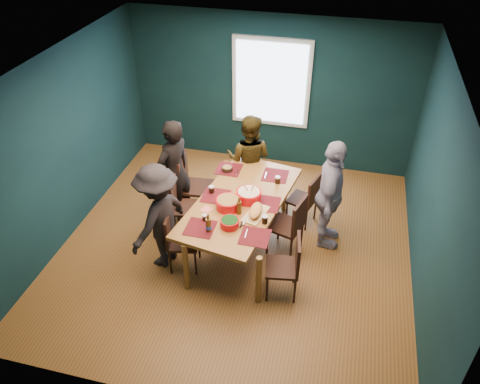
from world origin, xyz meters
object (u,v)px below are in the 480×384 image
(chair_right_mid, at_px, (292,223))
(person_far_left, at_px, (174,172))
(person_back, at_px, (249,159))
(bowl_dumpling, at_px, (249,195))
(person_right, at_px, (330,196))
(chair_left_mid, at_px, (181,203))
(chair_left_near, at_px, (177,237))
(bowl_salad, at_px, (228,203))
(person_near_left, at_px, (159,217))
(cutting_board, at_px, (256,211))
(chair_right_far, at_px, (307,197))
(chair_left_far, at_px, (190,181))
(chair_right_near, at_px, (289,263))
(bowl_herbs, at_px, (230,223))
(dining_table, at_px, (241,204))

(chair_right_mid, distance_m, person_far_left, 1.91)
(person_back, xyz_separation_m, bowl_dumpling, (0.25, -1.12, 0.14))
(chair_right_mid, relative_size, person_right, 0.56)
(chair_left_mid, xyz_separation_m, chair_left_near, (0.20, -0.71, -0.02))
(bowl_salad, bearing_deg, person_back, 90.94)
(person_right, xyz_separation_m, person_near_left, (-2.17, -0.94, -0.06))
(person_near_left, xyz_separation_m, cutting_board, (1.25, 0.31, 0.10))
(person_right, bearing_deg, cutting_board, 123.47)
(person_back, bearing_deg, chair_right_far, 159.99)
(bowl_salad, bearing_deg, chair_right_mid, 14.18)
(chair_left_far, relative_size, cutting_board, 1.80)
(person_far_left, bearing_deg, chair_left_far, 161.56)
(chair_right_mid, xyz_separation_m, person_far_left, (-1.85, 0.38, 0.30))
(chair_right_far, bearing_deg, bowl_dumpling, -118.82)
(chair_right_near, bearing_deg, bowl_dumpling, 122.85)
(chair_right_mid, distance_m, bowl_herbs, 1.00)
(chair_left_mid, relative_size, chair_right_mid, 0.97)
(bowl_salad, bearing_deg, chair_right_far, 43.85)
(dining_table, xyz_separation_m, chair_right_near, (0.82, -0.75, -0.22))
(dining_table, height_order, cutting_board, cutting_board)
(bowl_salad, relative_size, cutting_board, 0.59)
(bowl_salad, bearing_deg, chair_left_far, 136.47)
(chair_left_far, xyz_separation_m, person_right, (2.14, -0.21, 0.25))
(chair_left_near, bearing_deg, bowl_dumpling, 27.78)
(chair_right_near, height_order, bowl_herbs, bowl_herbs)
(bowl_salad, bearing_deg, dining_table, 59.14)
(person_right, height_order, person_near_left, person_right)
(chair_left_mid, height_order, chair_left_near, chair_left_mid)
(bowl_herbs, height_order, cutting_board, cutting_board)
(chair_left_mid, xyz_separation_m, person_right, (2.12, 0.27, 0.31))
(chair_right_far, xyz_separation_m, chair_right_near, (-0.04, -1.49, 0.03))
(person_near_left, xyz_separation_m, bowl_salad, (0.86, 0.37, 0.11))
(chair_left_far, relative_size, chair_left_near, 1.15)
(chair_left_near, relative_size, bowl_dumpling, 2.61)
(person_back, bearing_deg, person_near_left, 66.61)
(person_right, distance_m, bowl_herbs, 1.53)
(chair_left_far, xyz_separation_m, chair_right_mid, (1.68, -0.56, -0.04))
(chair_left_far, bearing_deg, bowl_dumpling, -31.81)
(chair_left_near, xyz_separation_m, chair_right_mid, (1.46, 0.63, 0.03))
(chair_right_near, relative_size, person_right, 0.53)
(cutting_board, bearing_deg, person_near_left, -152.24)
(person_near_left, height_order, cutting_board, person_near_left)
(chair_right_mid, xyz_separation_m, person_back, (-0.88, 1.14, 0.21))
(dining_table, xyz_separation_m, bowl_herbs, (-0.00, -0.58, 0.14))
(person_far_left, bearing_deg, dining_table, 95.70)
(person_near_left, bearing_deg, dining_table, 138.09)
(chair_left_near, bearing_deg, chair_right_mid, 13.10)
(dining_table, relative_size, chair_right_far, 2.73)
(chair_right_far, bearing_deg, person_right, -30.30)
(bowl_dumpling, height_order, cutting_board, bowl_dumpling)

